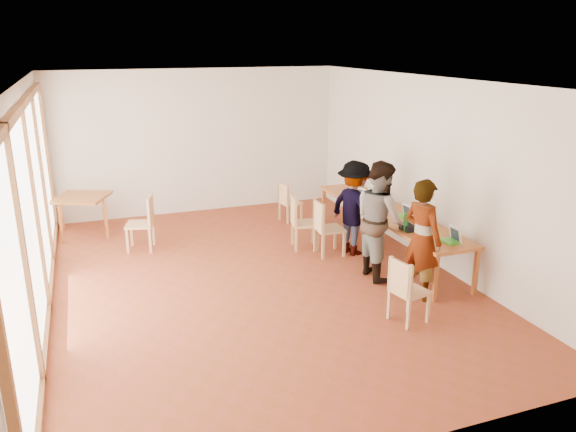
% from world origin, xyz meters
% --- Properties ---
extents(ground, '(8.00, 8.00, 0.00)m').
position_xyz_m(ground, '(0.00, 0.00, 0.00)').
color(ground, brown).
rests_on(ground, ground).
extents(wall_back, '(6.00, 0.10, 3.00)m').
position_xyz_m(wall_back, '(0.00, 4.00, 1.50)').
color(wall_back, beige).
rests_on(wall_back, ground).
extents(wall_front, '(6.00, 0.10, 3.00)m').
position_xyz_m(wall_front, '(0.00, -4.00, 1.50)').
color(wall_front, beige).
rests_on(wall_front, ground).
extents(wall_right, '(0.10, 8.00, 3.00)m').
position_xyz_m(wall_right, '(3.00, 0.00, 1.50)').
color(wall_right, beige).
rests_on(wall_right, ground).
extents(window_wall, '(0.10, 8.00, 3.00)m').
position_xyz_m(window_wall, '(-2.96, 0.00, 1.50)').
color(window_wall, white).
rests_on(window_wall, ground).
extents(ceiling, '(6.00, 8.00, 0.04)m').
position_xyz_m(ceiling, '(0.00, 0.00, 3.02)').
color(ceiling, white).
rests_on(ceiling, wall_back).
extents(communal_table, '(0.80, 4.00, 0.75)m').
position_xyz_m(communal_table, '(2.50, 0.35, 0.70)').
color(communal_table, '#AD5B26').
rests_on(communal_table, ground).
extents(side_table, '(0.90, 0.90, 0.75)m').
position_xyz_m(side_table, '(-2.40, 3.20, 0.67)').
color(side_table, '#AD5B26').
rests_on(side_table, ground).
extents(chair_near, '(0.49, 0.49, 0.47)m').
position_xyz_m(chair_near, '(1.42, -1.97, 0.54)').
color(chair_near, tan).
rests_on(chair_near, ground).
extents(chair_mid, '(0.46, 0.46, 0.51)m').
position_xyz_m(chair_mid, '(1.43, 0.62, 0.59)').
color(chair_mid, tan).
rests_on(chair_mid, ground).
extents(chair_far, '(0.52, 0.52, 0.51)m').
position_xyz_m(chair_far, '(1.16, 1.07, 0.58)').
color(chair_far, tan).
rests_on(chair_far, ground).
extents(chair_empty, '(0.43, 0.43, 0.43)m').
position_xyz_m(chair_empty, '(1.49, 2.61, 0.49)').
color(chair_empty, tan).
rests_on(chair_empty, ground).
extents(chair_spare, '(0.56, 0.56, 0.51)m').
position_xyz_m(chair_spare, '(-1.38, 1.95, 0.59)').
color(chair_spare, tan).
rests_on(chair_spare, ground).
extents(person_near, '(0.57, 0.72, 1.74)m').
position_xyz_m(person_near, '(2.06, -1.35, 0.87)').
color(person_near, gray).
rests_on(person_near, ground).
extents(person_mid, '(0.72, 0.91, 1.83)m').
position_xyz_m(person_mid, '(1.88, -0.47, 0.91)').
color(person_mid, gray).
rests_on(person_mid, ground).
extents(person_far, '(0.89, 1.18, 1.63)m').
position_xyz_m(person_far, '(1.95, 0.53, 0.81)').
color(person_far, gray).
rests_on(person_far, ground).
extents(laptop_near, '(0.24, 0.28, 0.23)m').
position_xyz_m(laptop_near, '(2.59, -1.31, 0.81)').
color(laptop_near, green).
rests_on(laptop_near, communal_table).
extents(laptop_mid, '(0.22, 0.25, 0.20)m').
position_xyz_m(laptop_mid, '(2.62, 0.01, 0.80)').
color(laptop_mid, green).
rests_on(laptop_mid, communal_table).
extents(laptop_far, '(0.25, 0.27, 0.20)m').
position_xyz_m(laptop_far, '(2.41, 1.19, 0.81)').
color(laptop_far, green).
rests_on(laptop_far, communal_table).
extents(yellow_mug, '(0.15, 0.15, 0.10)m').
position_xyz_m(yellow_mug, '(2.39, 1.34, 0.80)').
color(yellow_mug, '#F7A72B').
rests_on(yellow_mug, communal_table).
extents(green_bottle, '(0.07, 0.07, 0.28)m').
position_xyz_m(green_bottle, '(2.22, -0.67, 0.89)').
color(green_bottle, '#1A7524').
rests_on(green_bottle, communal_table).
extents(clear_glass, '(0.07, 0.07, 0.09)m').
position_xyz_m(clear_glass, '(2.82, 1.61, 0.80)').
color(clear_glass, silver).
rests_on(clear_glass, communal_table).
extents(condiment_cup, '(0.08, 0.08, 0.06)m').
position_xyz_m(condiment_cup, '(2.69, 1.14, 0.78)').
color(condiment_cup, white).
rests_on(condiment_cup, communal_table).
extents(pink_phone, '(0.05, 0.10, 0.01)m').
position_xyz_m(pink_phone, '(2.29, 0.09, 0.76)').
color(pink_phone, '#F24874').
rests_on(pink_phone, communal_table).
extents(black_pouch, '(0.16, 0.26, 0.09)m').
position_xyz_m(black_pouch, '(2.27, -0.64, 0.80)').
color(black_pouch, black).
rests_on(black_pouch, communal_table).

